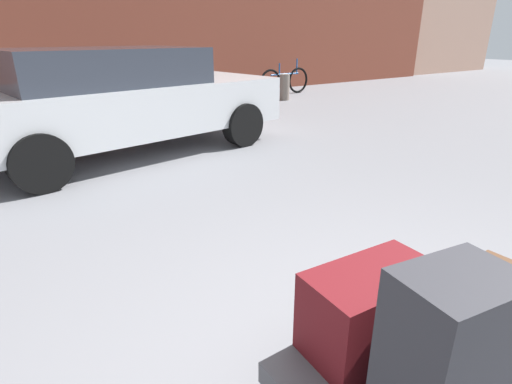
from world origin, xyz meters
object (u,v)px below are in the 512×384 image
Objects in this scene: bollard_kerb_far at (285,87)px; luggage_cart at (424,377)px; duffel_bag_maroon_rear_right at (371,309)px; bicycle_leaning at (285,81)px; suitcase_charcoal_stacked_top at (443,370)px; duffel_bag_brown_topmost_pile at (492,309)px; parked_car at (120,99)px; suitcase_navy_front_right at (481,351)px; bollard_kerb_mid at (241,91)px; bollard_kerb_near at (186,96)px.

luggage_cart is at bearing -125.22° from bollard_kerb_far.
duffel_bag_maroon_rear_right is 10.35m from bicycle_leaning.
suitcase_charcoal_stacked_top is 0.44m from duffel_bag_brown_topmost_pile.
parked_car is (0.71, 5.21, 0.10)m from suitcase_charcoal_stacked_top.
suitcase_navy_front_right is 0.13× the size of parked_car.
duffel_bag_maroon_rear_right reaches higher than bollard_kerb_mid.
luggage_cart is at bearing 120.48° from suitcase_navy_front_right.
suitcase_charcoal_stacked_top reaches higher than bicycle_leaning.
suitcase_charcoal_stacked_top is at bearing -119.13° from bollard_kerb_mid.
bollard_kerb_mid is (4.17, 7.44, -0.19)m from duffel_bag_maroon_rear_right.
bicycle_leaning is 1.09m from bollard_kerb_far.
duffel_bag_maroon_rear_right is 0.87× the size of suitcase_charcoal_stacked_top.
parked_car is 4.55m from bollard_kerb_mid.
suitcase_charcoal_stacked_top is 0.98× the size of bollard_kerb_far.
duffel_bag_maroon_rear_right is at bearing -126.55° from bollard_kerb_far.
bollard_kerb_near is (2.49, 7.79, -0.12)m from suitcase_navy_front_right.
bollard_kerb_mid is (1.45, 0.00, 0.00)m from bollard_kerb_near.
suitcase_navy_front_right is 9.41m from bollard_kerb_far.
suitcase_navy_front_right is 0.33× the size of bicycle_leaning.
suitcase_charcoal_stacked_top is at bearing 179.80° from suitcase_navy_front_right.
bollard_kerb_mid is at bearing 0.00° from bollard_kerb_near.
bicycle_leaning is (6.19, 8.29, -0.14)m from duffel_bag_maroon_rear_right.
suitcase_charcoal_stacked_top reaches higher than bollard_kerb_far.
bicycle_leaning is at bearing 56.20° from duffel_bag_brown_topmost_pile.
parked_car reaches higher than bollard_kerb_far.
bollard_kerb_near reaches higher than suitcase_navy_front_right.
bollard_kerb_mid is at bearing 70.14° from suitcase_charcoal_stacked_top.
suitcase_navy_front_right is 10.50m from bicycle_leaning.
luggage_cart is 5.04m from parked_car.
bollard_kerb_far is (5.02, 2.65, -0.44)m from parked_car.
duffel_bag_maroon_rear_right reaches higher than bollard_kerb_near.
suitcase_navy_front_right is 5.16m from parked_car.
bollard_kerb_far is (5.73, 7.86, -0.33)m from suitcase_charcoal_stacked_top.
parked_car is at bearing 88.26° from duffel_bag_maroon_rear_right.
bollard_kerb_near is (2.60, 7.65, 0.06)m from luggage_cart.
bicycle_leaning is 2.19m from bollard_kerb_mid.
suitcase_navy_front_right is at bearing -124.18° from bollard_kerb_far.
duffel_bag_maroon_rear_right is at bearing 113.82° from suitcase_navy_front_right.
suitcase_charcoal_stacked_top reaches higher than luggage_cart.
duffel_bag_brown_topmost_pile reaches higher than bollard_kerb_mid.
duffel_bag_maroon_rear_right is at bearing -95.96° from parked_car.
bollard_kerb_mid is at bearing 64.95° from duffel_bag_maroon_rear_right.
luggage_cart is 8.66m from bollard_kerb_mid.
duffel_bag_brown_topmost_pile is 0.72× the size of bollard_kerb_far.
suitcase_charcoal_stacked_top is at bearing -110.43° from bollard_kerb_near.
suitcase_charcoal_stacked_top is 0.14× the size of parked_car.
bicycle_leaning reaches higher than luggage_cart.
suitcase_charcoal_stacked_top reaches higher than bollard_kerb_near.
duffel_bag_brown_topmost_pile is 0.72× the size of bollard_kerb_mid.
suitcase_charcoal_stacked_top reaches higher than bollard_kerb_mid.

